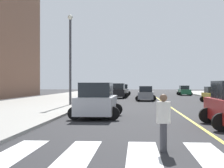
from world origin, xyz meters
TOP-DOWN VIEW (x-y plane):
  - sidewalk_kerb_west at (-12.20, 20.00)m, footprint 10.00×120.00m
  - lane_divider_paint at (0.00, 40.00)m, footprint 0.16×80.00m
  - car_yellow_nearest at (5.16, 30.02)m, footprint 2.37×3.74m
  - car_silver_second at (-5.16, 13.86)m, footprint 2.85×4.54m
  - car_black_third at (-5.33, 39.69)m, footprint 2.90×4.55m
  - car_gray_fourth at (-1.76, 33.01)m, footprint 2.47×3.85m
  - car_green_fifth at (5.23, 51.17)m, footprint 2.34×3.72m
  - car_white_sixth at (-5.09, 50.75)m, footprint 2.61×4.17m
  - pedestrian_crossing at (-2.10, 4.54)m, footprint 0.41×0.41m
  - street_lamp at (-8.60, 23.29)m, footprint 0.44×0.44m

SIDE VIEW (x-z plane):
  - lane_divider_paint at x=0.00m, z-range 0.00..0.01m
  - sidewalk_kerb_west at x=-12.20m, z-range 0.00..0.15m
  - car_green_fifth at x=5.23m, z-range -0.05..1.60m
  - car_yellow_nearest at x=5.16m, z-range -0.05..1.61m
  - car_gray_fourth at x=-1.76m, z-range -0.05..1.63m
  - car_white_sixth at x=-5.09m, z-range -0.06..1.80m
  - pedestrian_crossing at x=-2.10m, z-range 0.08..1.75m
  - car_black_third at x=-5.33m, z-range -0.07..1.94m
  - car_silver_second at x=-5.16m, z-range -0.07..1.96m
  - street_lamp at x=-8.60m, z-range 0.83..8.64m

